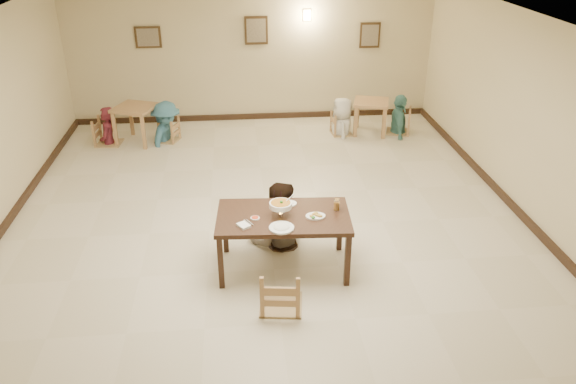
{
  "coord_description": "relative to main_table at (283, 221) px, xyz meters",
  "views": [
    {
      "loc": [
        -0.42,
        -7.37,
        4.35
      ],
      "look_at": [
        0.25,
        -0.51,
        0.86
      ],
      "focal_mm": 35.0,
      "sensor_mm": 36.0,
      "label": 1
    }
  ],
  "objects": [
    {
      "name": "bg_table_right",
      "position": [
        2.31,
        4.9,
        -0.15
      ],
      "size": [
        0.88,
        0.88,
        0.71
      ],
      "rotation": [
        0.0,
        0.0,
        -0.27
      ],
      "color": "tan",
      "rests_on": "floor"
    },
    {
      "name": "drink_glass",
      "position": [
        0.71,
        0.07,
        0.15
      ],
      "size": [
        0.08,
        0.08,
        0.15
      ],
      "color": "white",
      "rests_on": "main_table"
    },
    {
      "name": "fried_plate",
      "position": [
        0.41,
        -0.09,
        0.1
      ],
      "size": [
        0.26,
        0.26,
        0.06
      ],
      "color": "white",
      "rests_on": "main_table"
    },
    {
      "name": "curry_warmer",
      "position": [
        -0.03,
        -0.01,
        0.23
      ],
      "size": [
        0.33,
        0.29,
        0.26
      ],
      "color": "silver",
      "rests_on": "main_table"
    },
    {
      "name": "floor",
      "position": [
        -0.14,
        1.07,
        -0.72
      ],
      "size": [
        10.0,
        10.0,
        0.0
      ],
      "primitive_type": "plane",
      "color": "beige",
      "rests_on": "ground"
    },
    {
      "name": "bg_diner_a",
      "position": [
        -3.18,
        4.79,
        0.06
      ],
      "size": [
        0.42,
        0.6,
        1.57
      ],
      "primitive_type": "imported",
      "rotation": [
        0.0,
        0.0,
        4.64
      ],
      "color": "maroon",
      "rests_on": "floor"
    },
    {
      "name": "bg_chair_ll",
      "position": [
        -3.18,
        4.79,
        -0.21
      ],
      "size": [
        0.49,
        0.49,
        1.04
      ],
      "rotation": [
        0.0,
        0.0,
        1.46
      ],
      "color": "tan",
      "rests_on": "floor"
    },
    {
      "name": "bg_chair_rr",
      "position": [
        2.93,
        4.86,
        -0.21
      ],
      "size": [
        0.48,
        0.48,
        1.02
      ],
      "rotation": [
        0.0,
        0.0,
        -1.89
      ],
      "color": "tan",
      "rests_on": "floor"
    },
    {
      "name": "rice_plate_far",
      "position": [
        0.07,
        0.29,
        0.09
      ],
      "size": [
        0.27,
        0.27,
        0.06
      ],
      "color": "white",
      "rests_on": "main_table"
    },
    {
      "name": "picture_b",
      "position": [
        -0.04,
        6.02,
        1.28
      ],
      "size": [
        0.5,
        0.04,
        0.6
      ],
      "color": "#382616",
      "rests_on": "wall_back"
    },
    {
      "name": "bg_chair_rl",
      "position": [
        1.7,
        4.89,
        -0.28
      ],
      "size": [
        0.42,
        0.42,
        0.9
      ],
      "rotation": [
        0.0,
        0.0,
        1.65
      ],
      "color": "tan",
      "rests_on": "floor"
    },
    {
      "name": "picture_a",
      "position": [
        -2.34,
        6.02,
        1.18
      ],
      "size": [
        0.55,
        0.04,
        0.45
      ],
      "color": "#382616",
      "rests_on": "wall_back"
    },
    {
      "name": "baseboard_right",
      "position": [
        3.83,
        1.07,
        -0.66
      ],
      "size": [
        0.06,
        10.0,
        0.12
      ],
      "primitive_type": "cube",
      "color": "black",
      "rests_on": "floor"
    },
    {
      "name": "rice_plate_near",
      "position": [
        -0.05,
        -0.34,
        0.1
      ],
      "size": [
        0.31,
        0.31,
        0.07
      ],
      "color": "white",
      "rests_on": "main_table"
    },
    {
      "name": "wall_back",
      "position": [
        -0.14,
        6.07,
        0.78
      ],
      "size": [
        10.0,
        0.0,
        10.0
      ],
      "primitive_type": "plane",
      "rotation": [
        1.57,
        0.0,
        0.0
      ],
      "color": "beige",
      "rests_on": "floor"
    },
    {
      "name": "napkin_cutlery",
      "position": [
        -0.52,
        -0.24,
        0.1
      ],
      "size": [
        0.22,
        0.26,
        0.03
      ],
      "color": "white",
      "rests_on": "main_table"
    },
    {
      "name": "bg_diner_d",
      "position": [
        2.93,
        4.86,
        0.11
      ],
      "size": [
        0.55,
        1.03,
        1.68
      ],
      "primitive_type": "imported",
      "rotation": [
        0.0,
        0.0,
        1.42
      ],
      "color": "#559B93",
      "rests_on": "floor"
    },
    {
      "name": "bg_table_left",
      "position": [
        -2.58,
        4.85,
        -0.1
      ],
      "size": [
        0.99,
        0.99,
        0.76
      ],
      "rotation": [
        0.0,
        0.0,
        -0.38
      ],
      "color": "tan",
      "rests_on": "floor"
    },
    {
      "name": "chili_dish",
      "position": [
        -0.37,
        -0.06,
        0.09
      ],
      "size": [
        0.12,
        0.12,
        0.02
      ],
      "color": "white",
      "rests_on": "main_table"
    },
    {
      "name": "main_table",
      "position": [
        0.0,
        0.0,
        0.0
      ],
      "size": [
        1.78,
        1.08,
        0.81
      ],
      "rotation": [
        0.0,
        0.0,
        -0.06
      ],
      "color": "#382014",
      "rests_on": "floor"
    },
    {
      "name": "chair_near",
      "position": [
        -0.11,
        -0.82,
        -0.19
      ],
      "size": [
        0.51,
        0.51,
        1.08
      ],
      "rotation": [
        0.0,
        0.0,
        3.01
      ],
      "color": "tan",
      "rests_on": "floor"
    },
    {
      "name": "bg_diner_b",
      "position": [
        -1.99,
        4.85,
        0.12
      ],
      "size": [
        0.92,
        1.22,
        1.68
      ],
      "primitive_type": "imported",
      "rotation": [
        0.0,
        0.0,
        1.26
      ],
      "color": "teal",
      "rests_on": "floor"
    },
    {
      "name": "picture_c",
      "position": [
        2.46,
        6.02,
        1.13
      ],
      "size": [
        0.45,
        0.04,
        0.55
      ],
      "color": "#382616",
      "rests_on": "wall_back"
    },
    {
      "name": "main_diner",
      "position": [
        -0.02,
        0.68,
        0.21
      ],
      "size": [
        0.92,
        0.73,
        1.87
      ],
      "primitive_type": "imported",
      "rotation": [
        0.0,
        0.0,
        3.12
      ],
      "color": "gray",
      "rests_on": "floor"
    },
    {
      "name": "wall_right",
      "position": [
        3.86,
        1.07,
        0.78
      ],
      "size": [
        0.0,
        10.0,
        10.0
      ],
      "primitive_type": "plane",
      "rotation": [
        1.57,
        0.0,
        -1.57
      ],
      "color": "beige",
      "rests_on": "floor"
    },
    {
      "name": "baseboard_back",
      "position": [
        -0.14,
        6.04,
        -0.66
      ],
      "size": [
        8.0,
        0.06,
        0.12
      ],
      "primitive_type": "cube",
      "color": "black",
      "rests_on": "floor"
    },
    {
      "name": "bg_diner_c",
      "position": [
        1.7,
        4.89,
        0.07
      ],
      "size": [
        0.55,
        0.8,
        1.59
      ],
      "primitive_type": "imported",
      "rotation": [
        0.0,
        0.0,
        4.66
      ],
      "color": "silver",
      "rests_on": "floor"
    },
    {
      "name": "ceiling",
      "position": [
        -0.14,
        1.07,
        2.28
      ],
      "size": [
        10.0,
        10.0,
        0.0
      ],
      "primitive_type": "plane",
      "color": "white",
      "rests_on": "wall_back"
    },
    {
      "name": "wall_sconce",
      "position": [
        1.06,
        6.03,
        1.58
      ],
      "size": [
        0.16,
        0.05,
        0.22
      ],
      "primitive_type": "cube",
      "color": "#FFD88C",
      "rests_on": "wall_back"
    },
    {
      "name": "chair_far",
      "position": [
        -0.06,
        0.79,
        -0.29
      ],
      "size": [
        0.41,
        0.41,
        0.87
      ],
      "rotation": [
        0.0,
        0.0,
        0.33
      ],
      "color": "tan",
      "rests_on": "floor"
    },
    {
      "name": "bg_chair_lr",
      "position": [
        -1.99,
        4.85,
        -0.27
      ],
      "size": [
        0.43,
        0.43,
        0.92
      ],
      "rotation": [
        0.0,
        0.0,
        -1.9
      ],
      "color": "tan",
      "rests_on": "floor"
    }
  ]
}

